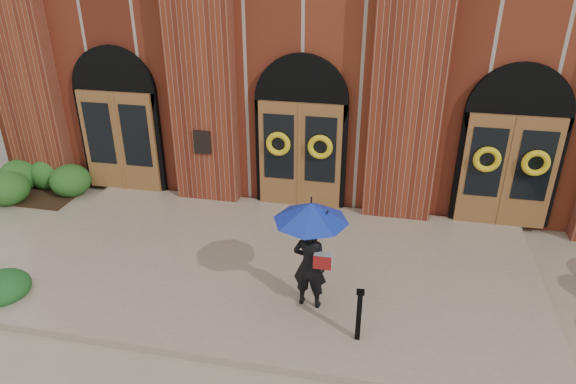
# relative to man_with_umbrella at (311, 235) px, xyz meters

# --- Properties ---
(ground) EXTENTS (90.00, 90.00, 0.00)m
(ground) POSITION_rel_man_with_umbrella_xyz_m (-0.87, 0.94, -1.53)
(ground) COLOR tan
(ground) RESTS_ON ground
(landing) EXTENTS (10.00, 5.30, 0.15)m
(landing) POSITION_rel_man_with_umbrella_xyz_m (-0.87, 1.09, -1.45)
(landing) COLOR gray
(landing) RESTS_ON ground
(church_building) EXTENTS (16.20, 12.53, 7.00)m
(church_building) POSITION_rel_man_with_umbrella_xyz_m (-0.87, 9.73, 1.98)
(church_building) COLOR maroon
(church_building) RESTS_ON ground
(man_with_umbrella) EXTENTS (1.36, 1.36, 1.97)m
(man_with_umbrella) POSITION_rel_man_with_umbrella_xyz_m (0.00, 0.00, 0.00)
(man_with_umbrella) COLOR black
(man_with_umbrella) RESTS_ON landing
(metal_post) EXTENTS (0.13, 0.13, 0.92)m
(metal_post) POSITION_rel_man_with_umbrella_xyz_m (0.89, -0.70, -0.89)
(metal_post) COLOR black
(metal_post) RESTS_ON landing
(hedge_wall_left) EXTENTS (2.91, 1.16, 0.75)m
(hedge_wall_left) POSITION_rel_man_with_umbrella_xyz_m (-8.13, 3.07, -1.15)
(hedge_wall_left) COLOR #22511B
(hedge_wall_left) RESTS_ON ground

